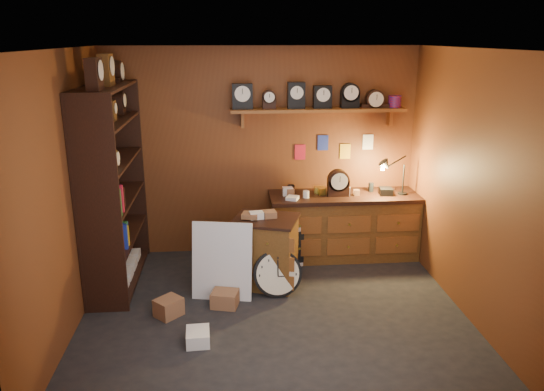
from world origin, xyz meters
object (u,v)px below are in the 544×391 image
at_px(shelving_unit, 110,179).
at_px(low_cabinet, 266,249).
at_px(workbench, 344,222).
at_px(big_round_clock, 278,273).

height_order(shelving_unit, low_cabinet, shelving_unit).
xyz_separation_m(workbench, big_round_clock, (-0.97, -1.05, -0.21)).
height_order(low_cabinet, big_round_clock, low_cabinet).
relative_size(workbench, big_round_clock, 3.57).
distance_m(workbench, big_round_clock, 1.45).
distance_m(shelving_unit, low_cabinet, 1.95).
xyz_separation_m(low_cabinet, big_round_clock, (0.11, -0.31, -0.17)).
bearing_deg(big_round_clock, low_cabinet, 110.00).
relative_size(shelving_unit, low_cabinet, 2.85).
distance_m(shelving_unit, big_round_clock, 2.18).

